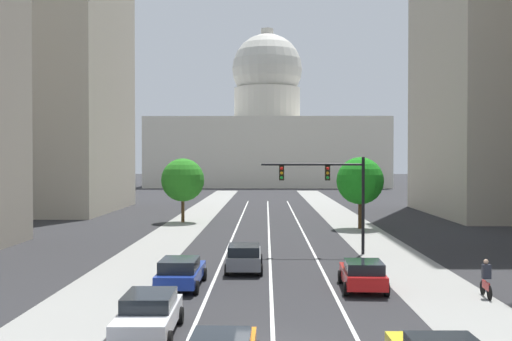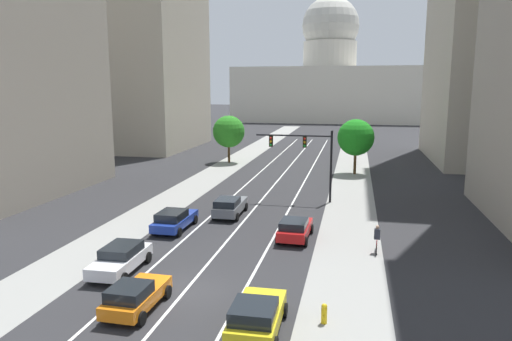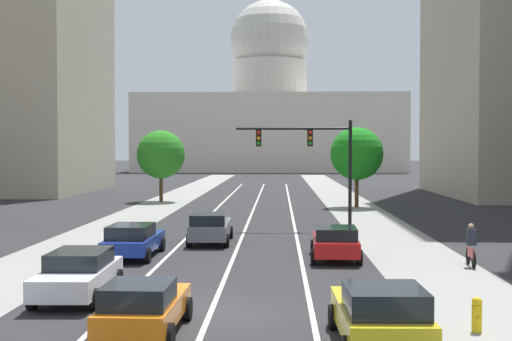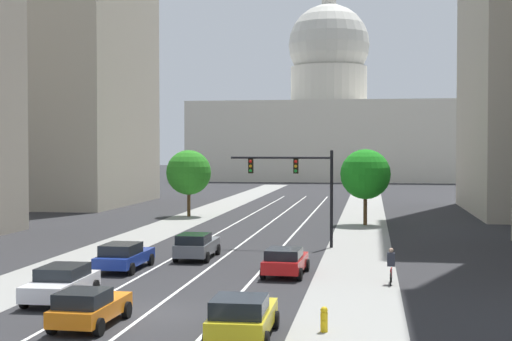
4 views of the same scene
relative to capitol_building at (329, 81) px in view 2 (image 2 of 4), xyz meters
The scene contains 18 objects.
ground_plane 82.68m from the capitol_building, 90.00° to the right, with size 400.00×400.00×0.00m, color #2B2B2D.
sidewalk_left 87.99m from the capitol_building, 95.17° to the right, with size 4.16×130.00×0.01m, color gray.
sidewalk_right 87.99m from the capitol_building, 84.83° to the right, with size 4.16×130.00×0.01m, color gray.
lane_stripe_left 97.60m from the capitol_building, 91.71° to the right, with size 0.16×90.00×0.01m, color white.
lane_stripe_center 97.56m from the capitol_building, 90.00° to the right, with size 0.16×90.00×0.01m, color white.
lane_stripe_right 97.60m from the capitol_building, 88.29° to the right, with size 0.16×90.00×0.01m, color white.
capitol_building is the anchor object (origin of this frame).
car_blue 112.72m from the capitol_building, 92.21° to the right, with size 2.11×4.76×1.47m.
car_yellow 125.59m from the capitol_building, 88.01° to the right, with size 2.18×4.31×1.56m.
car_white 120.58m from the capitol_building, 92.07° to the right, with size 2.13×4.65×1.48m.
car_orange 124.68m from the capitol_building, 90.67° to the right, with size 2.02×4.06×1.43m.
car_gray 108.24m from the capitol_building, 90.77° to the right, with size 2.08×4.75×1.54m.
car_red 113.08m from the capitol_building, 87.80° to the right, with size 2.17×4.23×1.43m.
traffic_signal_mast 101.97m from the capitol_building, 87.76° to the right, with size 6.73×0.39×6.33m.
fire_hydrant 124.30m from the capitol_building, 86.76° to the right, with size 0.26×0.35×0.91m.
cyclist 114.88m from the capitol_building, 85.20° to the right, with size 0.38×1.70×1.72m.
street_tree_far_right 87.82m from the capitol_building, 84.67° to the right, with size 4.20×4.20×6.38m.
street_tree_mid_left 82.74m from the capitol_building, 95.85° to the right, with size 4.23×4.23×6.28m.
Camera 2 is at (8.03, -20.95, 10.07)m, focal length 33.37 mm.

